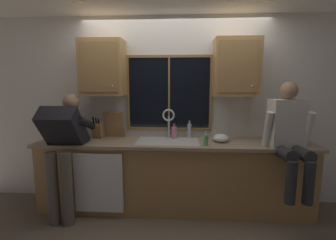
% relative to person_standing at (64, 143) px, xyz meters
% --- Properties ---
extents(back_wall, '(5.86, 0.12, 2.55)m').
position_rel_person_standing_xyz_m(back_wall, '(1.31, 0.66, 0.33)').
color(back_wall, silver).
rests_on(back_wall, floor).
extents(ceiling_downlight_left, '(0.14, 0.14, 0.01)m').
position_rel_person_standing_xyz_m(ceiling_downlight_left, '(0.27, -0.00, 1.59)').
color(ceiling_downlight_left, '#FFEAB2').
extents(window_glass, '(1.10, 0.02, 0.95)m').
position_rel_person_standing_xyz_m(window_glass, '(1.23, 0.59, 0.58)').
color(window_glass, black).
extents(window_frame_top, '(1.17, 0.02, 0.04)m').
position_rel_person_standing_xyz_m(window_frame_top, '(1.23, 0.58, 1.07)').
color(window_frame_top, olive).
extents(window_frame_bottom, '(1.17, 0.02, 0.04)m').
position_rel_person_standing_xyz_m(window_frame_bottom, '(1.23, 0.58, 0.08)').
color(window_frame_bottom, olive).
extents(window_frame_left, '(0.03, 0.02, 0.95)m').
position_rel_person_standing_xyz_m(window_frame_left, '(0.67, 0.58, 0.58)').
color(window_frame_left, olive).
extents(window_frame_right, '(0.04, 0.02, 0.95)m').
position_rel_person_standing_xyz_m(window_frame_right, '(1.80, 0.58, 0.58)').
color(window_frame_right, olive).
extents(window_mullion_center, '(0.02, 0.02, 0.95)m').
position_rel_person_standing_xyz_m(window_mullion_center, '(1.23, 0.58, 0.58)').
color(window_mullion_center, olive).
extents(lower_cabinet_run, '(3.46, 0.58, 0.88)m').
position_rel_person_standing_xyz_m(lower_cabinet_run, '(1.31, 0.31, -0.51)').
color(lower_cabinet_run, '#A07744').
rests_on(lower_cabinet_run, floor).
extents(countertop, '(3.52, 0.62, 0.04)m').
position_rel_person_standing_xyz_m(countertop, '(1.31, 0.29, -0.05)').
color(countertop, gray).
rests_on(countertop, lower_cabinet_run).
extents(dishwasher_front, '(0.60, 0.02, 0.74)m').
position_rel_person_standing_xyz_m(dishwasher_front, '(0.41, -0.01, -0.49)').
color(dishwasher_front, white).
extents(upper_cabinet_left, '(0.56, 0.36, 0.72)m').
position_rel_person_standing_xyz_m(upper_cabinet_left, '(0.37, 0.43, 0.91)').
color(upper_cabinet_left, '#B2844C').
extents(upper_cabinet_right, '(0.56, 0.36, 0.72)m').
position_rel_person_standing_xyz_m(upper_cabinet_right, '(2.09, 0.43, 0.91)').
color(upper_cabinet_right, '#B2844C').
extents(sink, '(0.80, 0.46, 0.21)m').
position_rel_person_standing_xyz_m(sink, '(1.23, 0.30, -0.13)').
color(sink, '#B7B7BC').
rests_on(sink, lower_cabinet_run).
extents(faucet, '(0.18, 0.09, 0.40)m').
position_rel_person_standing_xyz_m(faucet, '(1.24, 0.48, 0.22)').
color(faucet, silver).
rests_on(faucet, countertop).
extents(person_standing, '(0.53, 0.70, 1.53)m').
position_rel_person_standing_xyz_m(person_standing, '(0.00, 0.00, 0.00)').
color(person_standing, '#595147').
rests_on(person_standing, floor).
extents(person_sitting_on_counter, '(0.54, 0.63, 1.26)m').
position_rel_person_standing_xyz_m(person_sitting_on_counter, '(2.64, 0.03, 0.15)').
color(person_sitting_on_counter, '#262628').
rests_on(person_sitting_on_counter, countertop).
extents(knife_block, '(0.12, 0.18, 0.32)m').
position_rel_person_standing_xyz_m(knife_block, '(0.27, 0.43, 0.08)').
color(knife_block, olive).
rests_on(knife_block, countertop).
extents(cutting_board, '(0.28, 0.09, 0.35)m').
position_rel_person_standing_xyz_m(cutting_board, '(0.48, 0.51, 0.15)').
color(cutting_board, '#997047').
rests_on(cutting_board, countertop).
extents(mixing_bowl, '(0.21, 0.21, 0.10)m').
position_rel_person_standing_xyz_m(mixing_bowl, '(1.91, 0.32, 0.02)').
color(mixing_bowl, silver).
rests_on(mixing_bowl, countertop).
extents(soap_dispenser, '(0.06, 0.07, 0.18)m').
position_rel_person_standing_xyz_m(soap_dispenser, '(1.70, 0.10, 0.04)').
color(soap_dispenser, '#59A566').
rests_on(soap_dispenser, countertop).
extents(bottle_green_glass, '(0.06, 0.06, 0.25)m').
position_rel_person_standing_xyz_m(bottle_green_glass, '(1.52, 0.54, 0.07)').
color(bottle_green_glass, '#B7B7BC').
rests_on(bottle_green_glass, countertop).
extents(bottle_tall_clear, '(0.06, 0.06, 0.21)m').
position_rel_person_standing_xyz_m(bottle_tall_clear, '(1.31, 0.47, 0.06)').
color(bottle_tall_clear, pink).
rests_on(bottle_tall_clear, countertop).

